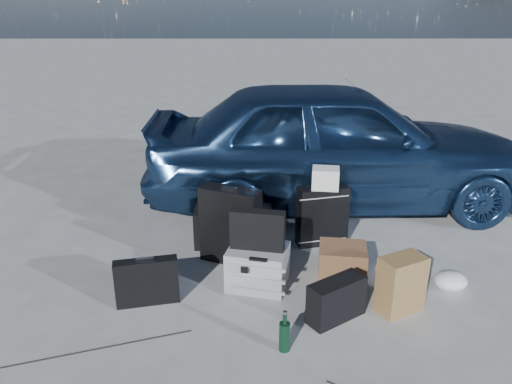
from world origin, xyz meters
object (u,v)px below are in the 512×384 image
Objects in this scene: pelican_case at (258,267)px; briefcase at (147,282)px; duffel_bag at (233,227)px; green_bottle at (285,332)px; cardboard_box at (342,262)px; car at (336,143)px; suitcase_right at (322,216)px; suitcase_left at (230,226)px.

briefcase is at bearing -149.33° from pelican_case.
duffel_bag is (0.63, 1.02, -0.00)m from briefcase.
duffel_bag is 2.51× the size of green_bottle.
briefcase reaches higher than cardboard_box.
briefcase is at bearing 138.17° from car.
cardboard_box is at bearing -33.84° from duffel_bag.
suitcase_right is 0.68m from cardboard_box.
suitcase_right reaches higher than cardboard_box.
green_bottle is at bearing -75.41° from duffel_bag.
duffel_bag is 1.14m from cardboard_box.
green_bottle is (0.41, -1.26, -0.20)m from suitcase_left.
suitcase_right is at bearing 163.60° from car.
briefcase is 1.24× the size of cardboard_box.
duffel_bag reaches higher than green_bottle.
car is at bearing 43.66° from duffel_bag.
suitcase_right reaches higher than briefcase.
car is 2.78m from briefcase.
pelican_case is at bearing 4.54° from briefcase.
pelican_case is 1.20× the size of cardboard_box.
duffel_bag is at bearing 131.64° from car.
suitcase_left is (-1.14, -1.40, -0.37)m from car.
duffel_bag is (-1.13, -1.06, -0.54)m from car.
green_bottle is (-0.45, -1.61, -0.14)m from suitcase_right.
suitcase_right is (-0.28, -1.04, -0.43)m from car.
briefcase is 1.18m from green_bottle.
car is 9.01× the size of pelican_case.
pelican_case is 0.85m from green_bottle.
car is 14.46× the size of green_bottle.
green_bottle is at bearing -48.48° from suitcase_left.
suitcase_left is (0.62, 0.68, 0.16)m from briefcase.
pelican_case is at bearing -36.72° from suitcase_left.
suitcase_right is at bearing 45.61° from suitcase_left.
suitcase_right is (1.48, 1.04, 0.10)m from briefcase.
car reaches higher than pelican_case.
pelican_case reaches higher than green_bottle.
suitcase_left is at bearing -91.33° from duffel_bag.
briefcase is 1.81m from suitcase_right.
briefcase is 0.84× the size of suitcase_right.
briefcase is at bearing -159.10° from suitcase_right.
suitcase_left is (-0.24, 0.42, 0.18)m from pelican_case.
suitcase_left reaches higher than duffel_bag.
car is 2.10m from pelican_case.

